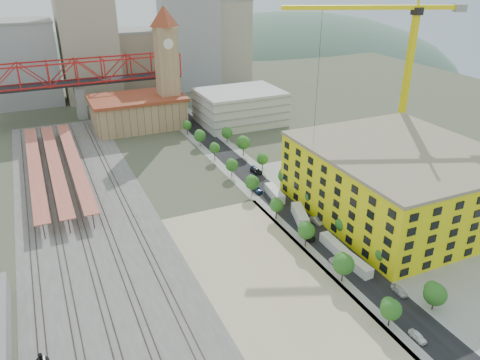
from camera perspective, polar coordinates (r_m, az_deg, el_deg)
name	(u,v)px	position (r m, az deg, el deg)	size (l,w,h in m)	color
ground	(226,210)	(130.90, -1.73, -3.69)	(400.00, 400.00, 0.00)	#474C38
ballast_strip	(84,208)	(138.95, -18.47, -3.27)	(36.00, 165.00, 0.06)	#605E59
dirt_lot	(264,276)	(105.37, 2.99, -11.64)	(28.00, 67.00, 0.06)	tan
street_asphalt	(254,179)	(148.98, 1.72, 0.06)	(12.00, 170.00, 0.06)	black
sidewalk_west	(238,183)	(146.87, -0.22, -0.31)	(3.00, 170.00, 0.04)	gray
sidewalk_east	(269,177)	(151.27, 3.59, 0.42)	(3.00, 170.00, 0.04)	gray
construction_pad	(402,210)	(138.70, 19.10, -3.42)	(50.00, 90.00, 0.06)	gray
rail_tracks	(77,209)	(138.81, -19.21, -3.36)	(26.56, 160.00, 0.18)	#382B23
platform_canopies	(55,163)	(162.27, -21.65, 1.91)	(16.00, 80.00, 4.12)	#CB664E
station_hall	(138,112)	(200.17, -12.32, 8.15)	(38.00, 24.00, 13.10)	tan
clock_tower	(166,56)	(196.21, -8.97, 14.71)	(12.00, 12.00, 52.00)	tan
parking_garage	(240,107)	(201.27, 0.01, 8.91)	(34.00, 26.00, 14.00)	silver
truss_bridge	(77,75)	(216.52, -19.29, 11.94)	(94.00, 9.60, 25.60)	gray
construction_building	(398,181)	(132.76, 18.70, -0.13)	(44.60, 50.60, 18.80)	#FFF815
street_trees	(268,192)	(140.98, 3.49, -1.51)	(15.40, 124.40, 8.00)	#245E1C
skyline	(132,48)	(256.84, -13.01, 15.45)	(133.00, 46.00, 60.00)	#9EA0A3
distant_hills	(158,147)	(402.84, -9.99, 3.94)	(647.00, 264.00, 227.00)	#4C6B59
tower_crane	(399,55)	(158.52, 18.77, 14.20)	(52.17, 22.61, 59.23)	yellow
site_trailer_a	(356,265)	(109.85, 13.97, -9.98)	(2.36, 8.96, 2.45)	silver
site_trailer_b	(333,245)	(115.63, 11.30, -7.75)	(2.34, 8.87, 2.43)	silver
site_trailer_c	(300,215)	(126.44, 7.32, -4.29)	(2.71, 10.31, 2.82)	silver
site_trailer_d	(275,193)	(137.40, 4.23, -1.64)	(2.63, 9.98, 2.73)	silver
car_0	(418,337)	(96.01, 20.85, -17.41)	(1.53, 3.81, 1.30)	white
car_1	(337,263)	(110.35, 11.80, -9.89)	(1.48, 4.24, 1.40)	#A8A8AD
car_2	(308,236)	(119.07, 8.23, -6.75)	(2.29, 4.96, 1.38)	black
car_3	(256,189)	(141.10, 2.02, -1.10)	(2.15, 5.29, 1.53)	navy
car_4	(399,291)	(105.56, 18.84, -12.65)	(1.67, 4.15, 1.41)	silver
car_5	(316,221)	(125.81, 9.27, -4.96)	(1.48, 4.23, 1.39)	#A1A2A6
car_6	(256,171)	(153.48, 2.01, 1.12)	(2.37, 5.14, 1.43)	black
car_7	(255,170)	(154.48, 1.82, 1.27)	(1.90, 4.67, 1.35)	#1B224F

